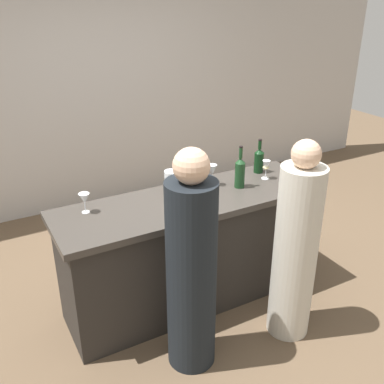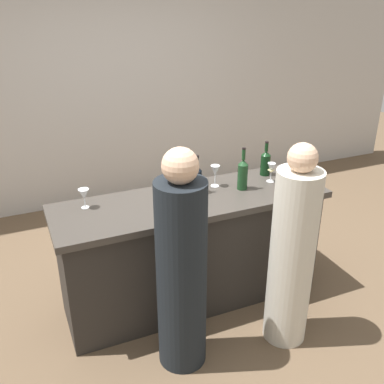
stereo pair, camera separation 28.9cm
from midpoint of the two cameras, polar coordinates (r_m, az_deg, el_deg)
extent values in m
plane|color=brown|center=(3.83, 2.22, -13.37)|extent=(12.00, 12.00, 0.00)
cube|color=#BCB7B2|center=(5.17, -8.30, 13.81)|extent=(8.00, 0.10, 2.80)
cube|color=#2A2723|center=(3.57, 2.34, -7.87)|extent=(2.01, 0.57, 0.87)
cube|color=#3D3833|center=(3.35, 2.47, -1.22)|extent=(2.09, 0.65, 0.05)
cylinder|color=black|center=(3.39, 3.10, 1.28)|extent=(0.07, 0.07, 0.18)
cone|color=black|center=(3.35, 3.14, 2.97)|extent=(0.07, 0.07, 0.04)
cylinder|color=black|center=(3.33, 3.16, 3.86)|extent=(0.02, 0.02, 0.08)
cylinder|color=black|center=(3.31, 3.18, 4.57)|extent=(0.03, 0.03, 0.01)
cylinder|color=#193D1E|center=(3.49, 8.84, 1.87)|extent=(0.08, 0.08, 0.20)
cone|color=#193D1E|center=(3.44, 8.97, 3.72)|extent=(0.08, 0.08, 0.04)
cylinder|color=#193D1E|center=(3.42, 9.04, 4.69)|extent=(0.03, 0.03, 0.08)
cylinder|color=black|center=(3.40, 9.09, 5.46)|extent=(0.03, 0.03, 0.01)
cylinder|color=black|center=(3.79, 11.50, 3.35)|extent=(0.08, 0.08, 0.17)
cone|color=black|center=(3.76, 11.63, 4.82)|extent=(0.08, 0.08, 0.03)
cylinder|color=black|center=(3.74, 11.70, 5.59)|extent=(0.03, 0.03, 0.07)
cylinder|color=black|center=(3.73, 11.75, 6.21)|extent=(0.03, 0.03, 0.01)
cylinder|color=white|center=(3.70, 12.18, 1.31)|extent=(0.06, 0.06, 0.00)
cylinder|color=white|center=(3.69, 12.23, 1.85)|extent=(0.01, 0.01, 0.07)
cone|color=white|center=(3.66, 12.34, 2.96)|extent=(0.06, 0.06, 0.08)
cone|color=beige|center=(3.67, 12.30, 2.54)|extent=(0.06, 0.06, 0.02)
cylinder|color=white|center=(3.55, 5.27, 0.74)|extent=(0.07, 0.07, 0.00)
cylinder|color=white|center=(3.53, 5.29, 1.38)|extent=(0.01, 0.01, 0.08)
cone|color=white|center=(3.50, 5.35, 2.66)|extent=(0.07, 0.07, 0.09)
cylinder|color=white|center=(3.25, -10.99, -2.00)|extent=(0.06, 0.06, 0.00)
cylinder|color=white|center=(3.23, -11.04, -1.46)|extent=(0.01, 0.01, 0.06)
cone|color=white|center=(3.20, -11.14, -0.33)|extent=(0.08, 0.08, 0.08)
cylinder|color=silver|center=(3.42, 0.07, 1.42)|extent=(0.12, 0.12, 0.17)
cylinder|color=black|center=(2.90, 1.57, -10.96)|extent=(0.40, 0.40, 1.34)
sphere|color=#D8AD8C|center=(2.53, 1.77, 3.30)|extent=(0.22, 0.22, 0.22)
cylinder|color=beige|center=(3.20, 15.14, -8.41)|extent=(0.36, 0.36, 1.31)
sphere|color=#D8AD8C|center=(2.87, 16.77, 4.13)|extent=(0.19, 0.19, 0.19)
camera|label=1|loc=(0.14, -87.50, 1.15)|focal=41.82mm
camera|label=2|loc=(0.14, 92.50, -1.15)|focal=41.82mm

